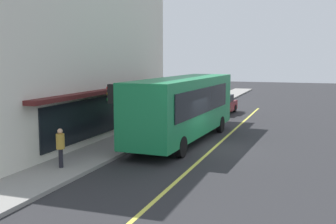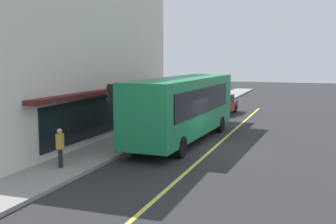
{
  "view_description": "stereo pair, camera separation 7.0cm",
  "coord_description": "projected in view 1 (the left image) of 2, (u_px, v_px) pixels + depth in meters",
  "views": [
    {
      "loc": [
        -20.38,
        -4.69,
        4.58
      ],
      "look_at": [
        1.21,
        2.86,
        1.6
      ],
      "focal_mm": 44.78,
      "sensor_mm": 36.0,
      "label": 1
    },
    {
      "loc": [
        -20.36,
        -4.75,
        4.58
      ],
      "look_at": [
        1.21,
        2.86,
        1.6
      ],
      "focal_mm": 44.78,
      "sensor_mm": 36.0,
      "label": 2
    }
  ],
  "objects": [
    {
      "name": "sidewalk",
      "position": [
        126.0,
        141.0,
        22.78
      ],
      "size": [
        80.0,
        2.44,
        0.15
      ],
      "primitive_type": "cube",
      "color": "gray",
      "rests_on": "ground"
    },
    {
      "name": "car_maroon",
      "position": [
        221.0,
        105.0,
        34.32
      ],
      "size": [
        4.38,
        2.03,
        1.52
      ],
      "color": "maroon",
      "rests_on": "ground"
    },
    {
      "name": "lane_centre_stripe",
      "position": [
        213.0,
        148.0,
        21.21
      ],
      "size": [
        36.0,
        0.16,
        0.01
      ],
      "primitive_type": "cube",
      "color": "#D8D14C",
      "rests_on": "ground"
    },
    {
      "name": "pedestrian_near_storefront",
      "position": [
        191.0,
        100.0,
        33.2
      ],
      "size": [
        0.34,
        0.34,
        1.83
      ],
      "color": "black",
      "rests_on": "sidewalk"
    },
    {
      "name": "bus",
      "position": [
        184.0,
        106.0,
        22.75
      ],
      "size": [
        11.23,
        3.01,
        3.5
      ],
      "color": "#197F47",
      "rests_on": "ground"
    },
    {
      "name": "traffic_light",
      "position": [
        113.0,
        102.0,
        19.55
      ],
      "size": [
        0.3,
        0.52,
        3.2
      ],
      "color": "#2D2D33",
      "rests_on": "sidewalk"
    },
    {
      "name": "storefront_building",
      "position": [
        16.0,
        54.0,
        24.19
      ],
      "size": [
        19.01,
        11.83,
        9.58
      ],
      "color": "silver",
      "rests_on": "ground"
    },
    {
      "name": "ground",
      "position": [
        213.0,
        149.0,
        21.21
      ],
      "size": [
        120.0,
        120.0,
        0.0
      ],
      "primitive_type": "plane",
      "color": "#28282B"
    },
    {
      "name": "pedestrian_by_curb",
      "position": [
        60.0,
        144.0,
        16.87
      ],
      "size": [
        0.34,
        0.34,
        1.6
      ],
      "color": "black",
      "rests_on": "sidewalk"
    }
  ]
}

